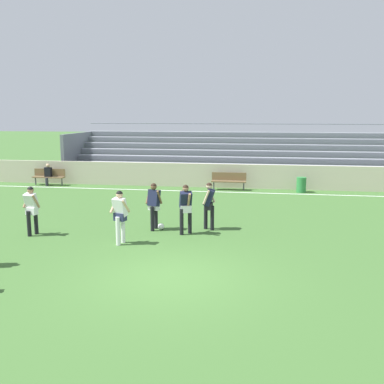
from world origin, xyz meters
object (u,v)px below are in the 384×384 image
at_px(trash_bin, 301,185).
at_px(bench_near_wall_gap, 229,179).
at_px(player_dark_overlapping, 154,202).
at_px(player_dark_trailing_run, 209,202).
at_px(player_dark_dropping_back, 186,205).
at_px(player_white_wide_left, 31,207).
at_px(bench_centre_sideline, 49,175).
at_px(player_white_challenging, 120,212).
at_px(bleacher_stand, 278,156).
at_px(soccer_ball, 161,227).
at_px(spectator_seated, 48,173).

bearing_deg(trash_bin, bench_near_wall_gap, 177.43).
bearing_deg(player_dark_overlapping, player_dark_trailing_run, 9.80).
bearing_deg(player_dark_dropping_back, player_white_wide_left, -169.51).
height_order(bench_centre_sideline, player_white_challenging, player_white_challenging).
relative_size(bleacher_stand, player_dark_trailing_run, 15.21).
bearing_deg(player_dark_overlapping, bench_centre_sideline, 133.57).
relative_size(trash_bin, player_dark_dropping_back, 0.46).
height_order(trash_bin, soccer_ball, trash_bin).
distance_m(player_dark_dropping_back, player_dark_trailing_run, 0.99).
relative_size(bench_near_wall_gap, player_dark_trailing_run, 1.10).
xyz_separation_m(bleacher_stand, player_dark_dropping_back, (-3.32, -12.56, -0.46)).
xyz_separation_m(bench_near_wall_gap, trash_bin, (3.68, -0.16, -0.16)).
distance_m(bench_centre_sideline, player_white_challenging, 12.75).
relative_size(player_dark_trailing_run, player_white_wide_left, 1.01).
xyz_separation_m(bench_centre_sideline, bench_near_wall_gap, (10.00, 0.00, 0.00)).
bearing_deg(trash_bin, player_white_challenging, -121.43).
bearing_deg(player_white_wide_left, soccer_ball, 18.44).
xyz_separation_m(player_white_challenging, player_dark_overlapping, (0.61, 1.81, -0.03)).
xyz_separation_m(bench_centre_sideline, spectator_seated, (0.00, -0.12, 0.16)).
xyz_separation_m(bleacher_stand, player_white_challenging, (-5.10, -13.99, -0.46)).
distance_m(spectator_seated, player_dark_dropping_back, 12.76).
distance_m(player_white_challenging, soccer_ball, 2.21).
bearing_deg(spectator_seated, bleacher_stand, 16.78).
relative_size(bleacher_stand, player_dark_overlapping, 15.33).
bearing_deg(bench_near_wall_gap, soccer_ball, -101.24).
bearing_deg(player_dark_trailing_run, bench_centre_sideline, 140.57).
relative_size(bench_near_wall_gap, soccer_ball, 8.18).
bearing_deg(player_dark_dropping_back, player_dark_overlapping, 161.80).
bearing_deg(spectator_seated, player_white_challenging, -53.76).
bearing_deg(bench_near_wall_gap, player_white_wide_left, -120.15).
relative_size(spectator_seated, player_dark_dropping_back, 0.73).
relative_size(trash_bin, spectator_seated, 0.63).
relative_size(bench_near_wall_gap, player_dark_overlapping, 1.11).
xyz_separation_m(spectator_seated, player_white_wide_left, (4.31, -9.69, 0.26)).
bearing_deg(player_dark_trailing_run, bench_near_wall_gap, 89.64).
bearing_deg(player_dark_trailing_run, player_white_challenging, -139.24).
bearing_deg(bench_near_wall_gap, bleacher_stand, 54.99).
xyz_separation_m(bleacher_stand, bench_centre_sideline, (-12.58, -3.68, -0.90)).
distance_m(spectator_seated, player_dark_trailing_run, 12.81).
distance_m(bench_centre_sideline, trash_bin, 13.68).
xyz_separation_m(trash_bin, player_dark_overlapping, (-5.59, -8.34, 0.58)).
distance_m(player_dark_overlapping, soccer_ball, 0.88).
distance_m(trash_bin, player_dark_overlapping, 10.06).
bearing_deg(bench_centre_sideline, spectator_seated, -90.00).
height_order(player_dark_dropping_back, player_white_challenging, same).
xyz_separation_m(player_dark_trailing_run, soccer_ball, (-1.63, -0.29, -0.86)).
height_order(bleacher_stand, player_white_wide_left, bleacher_stand).
relative_size(player_white_challenging, player_dark_overlapping, 1.02).
bearing_deg(bench_near_wall_gap, trash_bin, -2.57).
xyz_separation_m(bench_near_wall_gap, player_dark_dropping_back, (-0.74, -8.89, 0.44)).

